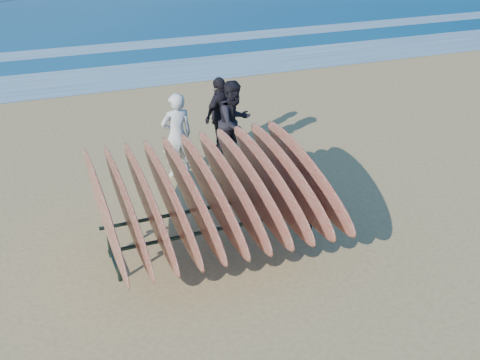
{
  "coord_description": "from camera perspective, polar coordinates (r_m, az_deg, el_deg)",
  "views": [
    {
      "loc": [
        -2.92,
        -6.72,
        4.93
      ],
      "look_at": [
        0.0,
        0.8,
        0.95
      ],
      "focal_mm": 45.0,
      "sensor_mm": 36.0,
      "label": 1
    }
  ],
  "objects": [
    {
      "name": "surfboard_rack",
      "position": [
        8.68,
        -2.72,
        -1.1
      ],
      "size": [
        3.23,
        3.08,
        1.56
      ],
      "rotation": [
        0.0,
        0.0,
        0.02
      ],
      "color": "black",
      "rests_on": "ground"
    },
    {
      "name": "person_white",
      "position": [
        11.08,
        -6.0,
        4.23
      ],
      "size": [
        0.61,
        0.43,
        1.61
      ],
      "primitive_type": "imported",
      "rotation": [
        0.0,
        0.0,
        3.22
      ],
      "color": "silver",
      "rests_on": "ground"
    },
    {
      "name": "foam_far",
      "position": [
        21.02,
        -12.93,
        12.07
      ],
      "size": [
        160.0,
        160.0,
        0.0
      ],
      "primitive_type": "plane",
      "color": "white",
      "rests_on": "ground"
    },
    {
      "name": "person_dark_b",
      "position": [
        12.13,
        -1.86,
        6.22
      ],
      "size": [
        0.97,
        0.81,
        1.55
      ],
      "primitive_type": "imported",
      "rotation": [
        0.0,
        0.0,
        3.71
      ],
      "color": "black",
      "rests_on": "ground"
    },
    {
      "name": "person_dark_a",
      "position": [
        11.57,
        -0.55,
        5.48
      ],
      "size": [
        0.99,
        0.9,
        1.65
      ],
      "primitive_type": "imported",
      "rotation": [
        0.0,
        0.0,
        0.42
      ],
      "color": "black",
      "rests_on": "ground"
    },
    {
      "name": "foam_near",
      "position": [
        17.67,
        -11.02,
        9.62
      ],
      "size": [
        160.0,
        160.0,
        0.0
      ],
      "primitive_type": "plane",
      "color": "white",
      "rests_on": "ground"
    },
    {
      "name": "ground",
      "position": [
        8.83,
        1.9,
        -7.69
      ],
      "size": [
        120.0,
        120.0,
        0.0
      ],
      "primitive_type": "plane",
      "color": "tan",
      "rests_on": "ground"
    }
  ]
}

